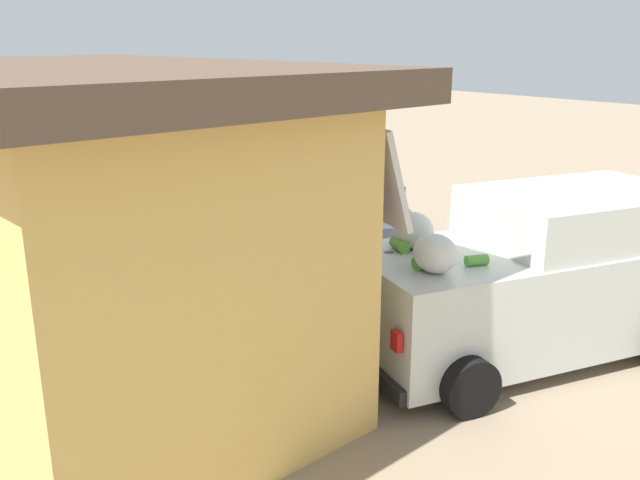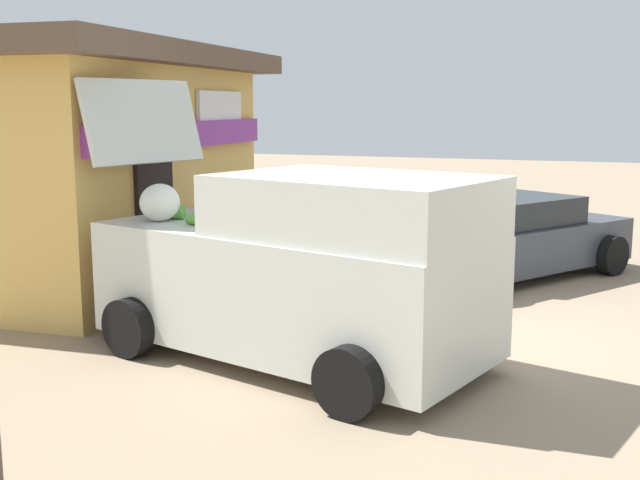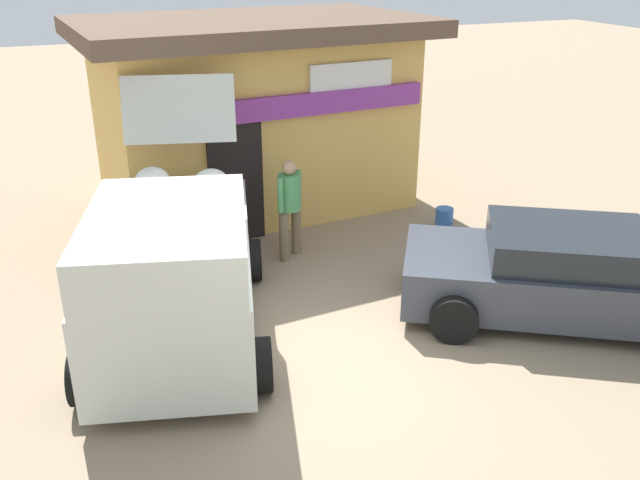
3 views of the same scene
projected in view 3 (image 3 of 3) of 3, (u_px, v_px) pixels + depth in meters
name	position (u px, v px, depth m)	size (l,w,h in m)	color
ground_plane	(301.00, 368.00, 7.94)	(60.00, 60.00, 0.00)	gray
storefront_bar	(254.00, 112.00, 12.30)	(6.17, 4.22, 3.36)	#E0B259
delivery_van	(176.00, 268.00, 8.22)	(2.91, 4.54, 2.83)	silver
parked_sedan	(564.00, 275.00, 8.88)	(4.38, 3.61, 1.21)	#383D47
vendor_standing	(290.00, 203.00, 10.41)	(0.48, 0.48, 1.56)	#726047
customer_bending	(191.00, 223.00, 9.86)	(0.73, 0.66, 1.34)	navy
unloaded_banana_pile	(194.00, 217.00, 11.69)	(0.87, 0.76, 0.48)	silver
paint_bucket	(444.00, 217.00, 11.84)	(0.30, 0.30, 0.33)	blue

